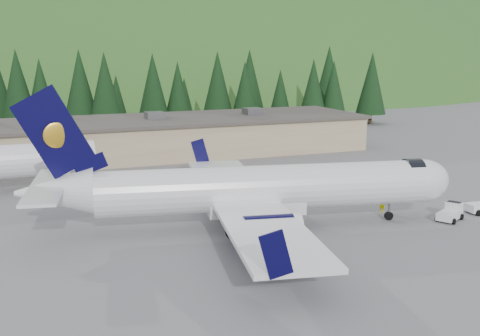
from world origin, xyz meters
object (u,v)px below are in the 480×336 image
baggage_tug_a (451,212)px  ramp_worker (382,203)px  airliner (254,190)px  terminal_building (120,138)px

baggage_tug_a → ramp_worker: ramp_worker is taller
airliner → terminal_building: size_ratio=0.52×
airliner → ramp_worker: airliner is taller
baggage_tug_a → ramp_worker: (-4.21, 4.34, 0.19)m
ramp_worker → baggage_tug_a: bearing=133.4°
airliner → baggage_tug_a: size_ratio=11.64×
terminal_building → ramp_worker: bearing=-66.1°
airliner → terminal_building: 38.00m
airliner → ramp_worker: (12.85, -0.07, -2.40)m
airliner → terminal_building: airliner is taller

